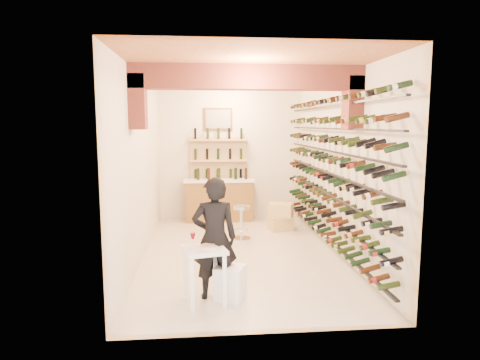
% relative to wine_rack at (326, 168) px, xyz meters
% --- Properties ---
extents(ground, '(6.00, 6.00, 0.00)m').
position_rel_wine_rack_xyz_m(ground, '(-1.53, 0.00, -1.55)').
color(ground, beige).
rests_on(ground, ground).
extents(room_shell, '(3.52, 6.02, 3.21)m').
position_rel_wine_rack_xyz_m(room_shell, '(-1.53, -0.26, 0.70)').
color(room_shell, beige).
rests_on(room_shell, ground).
extents(wine_rack, '(0.32, 5.70, 2.56)m').
position_rel_wine_rack_xyz_m(wine_rack, '(0.00, 0.00, 0.00)').
color(wine_rack, black).
rests_on(wine_rack, ground).
extents(back_counter, '(1.70, 0.62, 1.29)m').
position_rel_wine_rack_xyz_m(back_counter, '(-1.83, 2.65, -1.02)').
color(back_counter, brown).
rests_on(back_counter, ground).
extents(back_shelving, '(1.40, 0.31, 2.73)m').
position_rel_wine_rack_xyz_m(back_shelving, '(-1.83, 2.89, -0.38)').
color(back_shelving, tan).
rests_on(back_shelving, ground).
extents(tasting_table, '(0.62, 0.62, 0.91)m').
position_rel_wine_rack_xyz_m(tasting_table, '(-2.21, -2.12, -0.93)').
color(tasting_table, white).
rests_on(tasting_table, ground).
extents(white_stool, '(0.47, 0.47, 0.45)m').
position_rel_wine_rack_xyz_m(white_stool, '(-1.87, -2.01, -1.32)').
color(white_stool, white).
rests_on(white_stool, ground).
extents(person, '(0.61, 0.41, 1.64)m').
position_rel_wine_rack_xyz_m(person, '(-2.07, -1.94, -0.73)').
color(person, black).
rests_on(person, ground).
extents(chrome_barstool, '(0.36, 0.36, 0.70)m').
position_rel_wine_rack_xyz_m(chrome_barstool, '(-1.45, 0.90, -1.15)').
color(chrome_barstool, silver).
rests_on(chrome_barstool, ground).
extents(crate_lower, '(0.57, 0.45, 0.31)m').
position_rel_wine_rack_xyz_m(crate_lower, '(-0.51, 1.58, -1.40)').
color(crate_lower, tan).
rests_on(crate_lower, ground).
extents(crate_upper, '(0.60, 0.52, 0.30)m').
position_rel_wine_rack_xyz_m(crate_upper, '(-0.51, 1.58, -1.09)').
color(crate_upper, tan).
rests_on(crate_upper, crate_lower).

